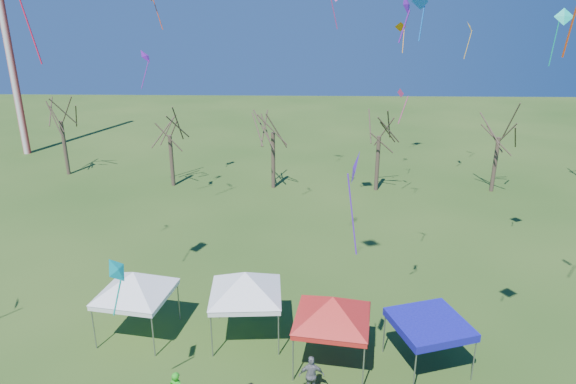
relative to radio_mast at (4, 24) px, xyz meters
name	(u,v)px	position (x,y,z in m)	size (l,w,h in m)	color
radio_mast	(4,24)	(0.00, 0.00, 0.00)	(0.70, 0.70, 25.00)	silver
tree_0	(58,102)	(7.15, -6.62, -6.01)	(3.83, 3.83, 8.44)	#3D2D21
tree_1	(168,117)	(17.23, -9.35, -6.71)	(3.42, 3.42, 7.54)	#3D2D21
tree_2	(273,112)	(25.63, -9.62, -6.21)	(3.71, 3.71, 8.18)	#3D2D21
tree_3	(380,116)	(34.03, -9.96, -6.42)	(3.59, 3.59, 7.91)	#3D2D21
tree_4	(502,117)	(43.36, -10.00, -6.44)	(3.58, 3.58, 7.89)	#3D2D21
tent_white_west	(134,276)	(20.63, -29.87, -9.53)	(4.12, 4.12, 3.68)	gray
tent_white_mid	(245,277)	(25.57, -29.89, -9.44)	(4.29, 4.29, 3.79)	gray
tent_red	(333,301)	(29.30, -31.65, -9.52)	(4.14, 4.14, 3.69)	gray
tent_blue	(430,324)	(33.24, -31.74, -10.47)	(3.52, 3.52, 2.21)	gray
person_grey	(312,375)	(28.45, -33.50, -11.66)	(0.99, 0.41, 1.69)	slate
kite_13	(146,57)	(17.73, -15.50, -1.46)	(0.81, 1.08, 2.49)	purple
kite_22	(401,95)	(34.95, -12.96, -4.27)	(0.80, 0.88, 2.46)	#D9307E
kite_1	(117,271)	(21.95, -34.77, -6.54)	(0.70, 0.99, 2.04)	#0BAEA7
kite_25	(407,6)	(31.33, -31.94, 1.68)	(0.52, 0.69, 1.52)	purple
kite_18	(420,2)	(32.72, -27.30, 1.80)	(0.83, 0.73, 1.90)	blue
kite_17	(564,18)	(39.93, -24.40, 1.15)	(0.95, 0.65, 2.66)	#0CB898
kite_12	(470,28)	(40.24, -9.60, 0.12)	(0.72, 0.96, 2.68)	yellow
kite_19	(401,27)	(34.71, -12.17, 0.25)	(0.87, 0.65, 2.12)	orange
kite_5	(354,170)	(29.58, -34.75, -2.96)	(0.45, 1.11, 3.54)	#541AB9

